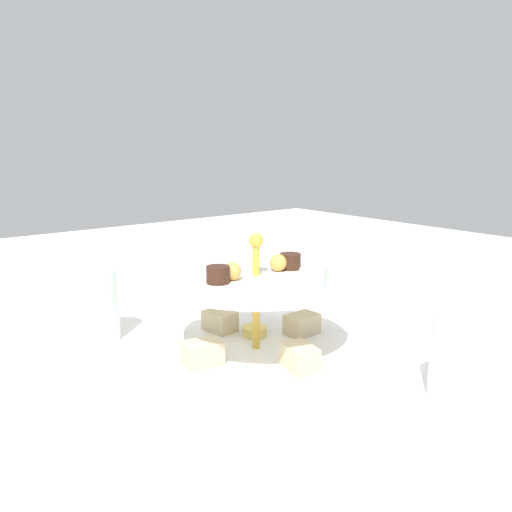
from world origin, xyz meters
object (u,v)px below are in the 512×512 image
at_px(teacup_with_saucer, 285,285).
at_px(water_glass_mid_back, 98,306).
at_px(water_glass_tall_right, 462,355).
at_px(butter_knife_left, 123,493).
at_px(water_glass_short_left, 208,282).
at_px(butter_knife_right, 411,314).
at_px(tiered_serving_stand, 256,321).

height_order(teacup_with_saucer, water_glass_mid_back, water_glass_mid_back).
distance_m(water_glass_tall_right, teacup_with_saucer, 0.44).
height_order(teacup_with_saucer, butter_knife_left, teacup_with_saucer).
height_order(water_glass_short_left, butter_knife_right, water_glass_short_left).
bearing_deg(butter_knife_right, tiered_serving_stand, 98.19).
relative_size(water_glass_short_left, butter_knife_left, 0.44).
relative_size(water_glass_short_left, butter_knife_right, 0.44).
relative_size(teacup_with_saucer, butter_knife_left, 0.53).
xyz_separation_m(butter_knife_right, water_glass_mid_back, (0.22, 0.46, 0.05)).
relative_size(teacup_with_saucer, water_glass_mid_back, 0.84).
xyz_separation_m(water_glass_tall_right, water_glass_short_left, (0.50, 0.01, -0.02)).
bearing_deg(water_glass_mid_back, teacup_with_saucer, -91.49).
relative_size(tiered_serving_stand, butter_knife_right, 1.77).
bearing_deg(water_glass_short_left, water_glass_tall_right, -179.10).
height_order(tiered_serving_stand, teacup_with_saucer, tiered_serving_stand).
relative_size(water_glass_tall_right, water_glass_mid_back, 1.04).
distance_m(tiered_serving_stand, butter_knife_left, 0.32).
bearing_deg(butter_knife_right, water_glass_tall_right, 148.76).
relative_size(tiered_serving_stand, butter_knife_left, 1.77).
distance_m(butter_knife_right, water_glass_mid_back, 0.51).
height_order(water_glass_tall_right, water_glass_mid_back, water_glass_tall_right).
height_order(butter_knife_left, butter_knife_right, same).
bearing_deg(teacup_with_saucer, water_glass_mid_back, 88.51).
xyz_separation_m(teacup_with_saucer, water_glass_mid_back, (0.01, 0.36, 0.03)).
distance_m(tiered_serving_stand, water_glass_mid_back, 0.24).
xyz_separation_m(tiered_serving_stand, water_glass_tall_right, (-0.25, -0.09, 0.01)).
bearing_deg(water_glass_mid_back, butter_knife_left, 160.52).
xyz_separation_m(teacup_with_saucer, butter_knife_right, (-0.21, -0.10, -0.02)).
distance_m(teacup_with_saucer, butter_knife_right, 0.24).
height_order(water_glass_short_left, teacup_with_saucer, water_glass_short_left).
height_order(butter_knife_right, water_glass_mid_back, water_glass_mid_back).
distance_m(water_glass_short_left, butter_knife_right, 0.37).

